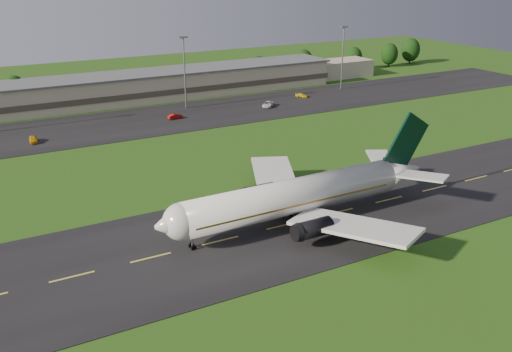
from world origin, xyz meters
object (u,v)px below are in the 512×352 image
terminal (170,84)px  service_vehicle_a (33,139)px  service_vehicle_d (302,95)px  light_mast_centre (184,64)px  service_vehicle_c (268,104)px  light_mast_east (343,50)px  service_vehicle_b (175,116)px  airliner (297,196)px

terminal → service_vehicle_a: (-45.25, -30.09, -3.14)m
service_vehicle_d → light_mast_centre: bearing=134.4°
light_mast_centre → service_vehicle_c: 26.49m
light_mast_east → service_vehicle_b: (-62.11, -9.76, -11.97)m
terminal → airliner: bearing=-98.7°
light_mast_centre → service_vehicle_a: bearing=-162.4°
terminal → service_vehicle_d: (35.47, -20.41, -3.30)m
airliner → service_vehicle_a: size_ratio=11.68×
light_mast_east → service_vehicle_a: size_ratio=4.64×
service_vehicle_c → service_vehicle_d: size_ratio=1.34×
airliner → service_vehicle_d: size_ratio=12.66×
terminal → service_vehicle_a: 54.43m
service_vehicle_c → light_mast_centre: bearing=-160.9°
light_mast_centre → service_vehicle_c: light_mast_centre is taller
light_mast_centre → service_vehicle_b: bearing=-126.1°
terminal → service_vehicle_c: terminal is taller
airliner → light_mast_east: size_ratio=2.52×
terminal → light_mast_centre: light_mast_centre is taller
airliner → light_mast_centre: size_ratio=2.52×
airliner → service_vehicle_c: airliner is taller
airliner → service_vehicle_d: 90.99m
light_mast_east → service_vehicle_c: light_mast_east is taller
service_vehicle_a → service_vehicle_b: size_ratio=1.08×
airliner → service_vehicle_b: (6.25, 70.22, -3.89)m
service_vehicle_a → service_vehicle_b: 36.97m
service_vehicle_a → service_vehicle_c: bearing=7.3°
light_mast_east → airliner: bearing=-130.5°
light_mast_east → service_vehicle_d: bearing=-166.9°
service_vehicle_c → terminal: bearing=171.5°
service_vehicle_d → service_vehicle_b: bearing=148.1°
service_vehicle_b → service_vehicle_c: service_vehicle_c is taller
service_vehicle_d → service_vehicle_a: bearing=147.7°
service_vehicle_b → light_mast_centre: bearing=-41.6°
light_mast_east → service_vehicle_a: bearing=-172.0°
service_vehicle_a → terminal: bearing=37.5°
service_vehicle_c → service_vehicle_d: 16.45m
airliner → terminal: 97.30m
service_vehicle_d → terminal: bearing=111.0°
airliner → light_mast_centre: light_mast_centre is taller
light_mast_east → service_vehicle_d: (-18.12, -4.22, -12.05)m
light_mast_centre → service_vehicle_c: size_ratio=3.74×
terminal → service_vehicle_d: bearing=-29.9°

